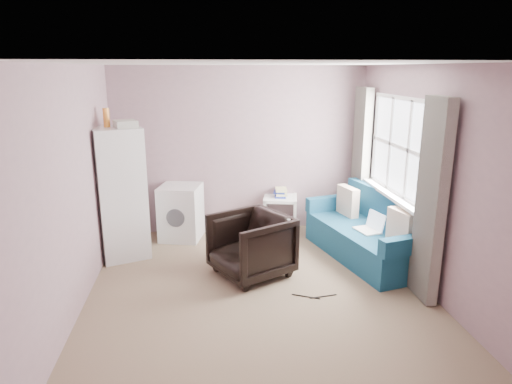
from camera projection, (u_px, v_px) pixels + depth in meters
room at (260, 184)px, 4.90m from camera, size 3.84×4.24×2.54m
armchair at (251, 242)px, 5.51m from camera, size 1.06×1.08×0.84m
fridge at (120, 192)px, 5.97m from camera, size 0.77×0.77×1.97m
washing_machine at (181, 211)px, 6.72m from camera, size 0.69×0.69×0.81m
side_table at (280, 211)px, 7.05m from camera, size 0.59×0.59×0.68m
sofa at (371, 234)px, 6.08m from camera, size 1.31×2.08×0.86m
window_dressing at (390, 178)px, 5.81m from camera, size 0.17×2.62×2.18m
floor_cables at (315, 296)px, 5.06m from camera, size 0.50×0.15×0.01m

